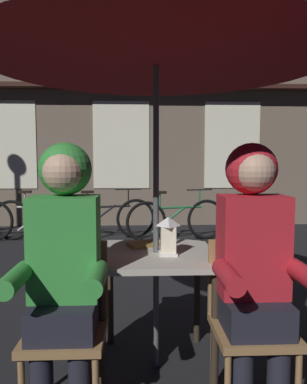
{
  "coord_description": "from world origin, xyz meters",
  "views": [
    {
      "loc": [
        -0.11,
        -2.26,
        1.31
      ],
      "look_at": [
        0.0,
        0.38,
        1.08
      ],
      "focal_mm": 34.71,
      "sensor_mm": 36.0,
      "label": 1
    }
  ],
  "objects": [
    {
      "name": "bicycle_fourth",
      "position": [
        0.51,
        3.65,
        0.35
      ],
      "size": [
        1.65,
        0.41,
        0.84
      ],
      "color": "black",
      "rests_on": "ground_plane"
    },
    {
      "name": "lantern",
      "position": [
        0.07,
        -0.07,
        0.86
      ],
      "size": [
        0.11,
        0.11,
        0.23
      ],
      "color": "white",
      "rests_on": "cafe_table"
    },
    {
      "name": "shopfront_building",
      "position": [
        0.66,
        5.4,
        3.09
      ],
      "size": [
        10.0,
        0.93,
        6.2
      ],
      "color": "#6B5B4C",
      "rests_on": "ground_plane"
    },
    {
      "name": "chair_right",
      "position": [
        0.48,
        -0.37,
        0.49
      ],
      "size": [
        0.4,
        0.4,
        0.87
      ],
      "color": "olive",
      "rests_on": "ground_plane"
    },
    {
      "name": "cafe_table",
      "position": [
        0.0,
        0.0,
        0.64
      ],
      "size": [
        0.72,
        0.72,
        0.74
      ],
      "color": "#B2AD9E",
      "rests_on": "ground_plane"
    },
    {
      "name": "patio_umbrella",
      "position": [
        0.0,
        0.0,
        2.06
      ],
      "size": [
        2.1,
        2.1,
        2.31
      ],
      "color": "#4C4C51",
      "rests_on": "ground_plane"
    },
    {
      "name": "book",
      "position": [
        -0.08,
        0.17,
        0.75
      ],
      "size": [
        0.24,
        0.21,
        0.02
      ],
      "primitive_type": "cube",
      "rotation": [
        0.0,
        0.0,
        0.39
      ],
      "color": "olive",
      "rests_on": "cafe_table"
    },
    {
      "name": "person_right_hooded",
      "position": [
        0.48,
        -0.43,
        0.85
      ],
      "size": [
        0.45,
        0.56,
        1.4
      ],
      "color": "black",
      "rests_on": "ground_plane"
    },
    {
      "name": "bicycle_third",
      "position": [
        -0.65,
        3.8,
        0.35
      ],
      "size": [
        1.65,
        0.43,
        0.84
      ],
      "color": "black",
      "rests_on": "ground_plane"
    },
    {
      "name": "bicycle_second",
      "position": [
        -1.67,
        3.8,
        0.35
      ],
      "size": [
        1.68,
        0.11,
        0.84
      ],
      "color": "black",
      "rests_on": "ground_plane"
    },
    {
      "name": "chair_left",
      "position": [
        -0.48,
        -0.37,
        0.49
      ],
      "size": [
        0.4,
        0.4,
        0.87
      ],
      "color": "olive",
      "rests_on": "ground_plane"
    },
    {
      "name": "person_left_hooded",
      "position": [
        -0.48,
        -0.43,
        0.85
      ],
      "size": [
        0.45,
        0.56,
        1.4
      ],
      "color": "black",
      "rests_on": "ground_plane"
    },
    {
      "name": "ground_plane",
      "position": [
        0.0,
        0.0,
        0.0
      ],
      "size": [
        60.0,
        60.0,
        0.0
      ],
      "primitive_type": "plane",
      "color": "black"
    }
  ]
}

